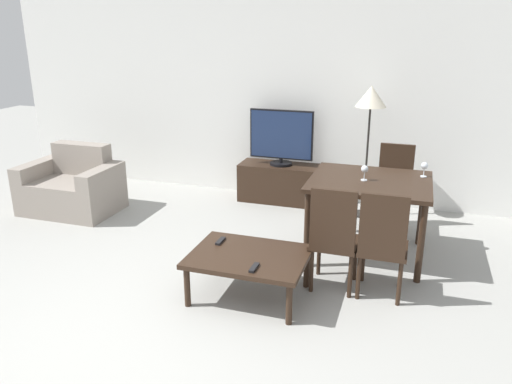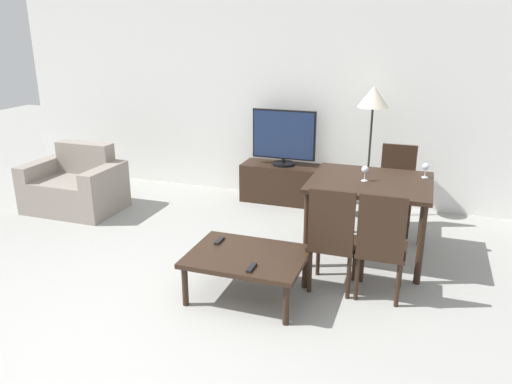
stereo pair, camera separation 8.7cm
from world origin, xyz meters
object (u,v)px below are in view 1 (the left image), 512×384
(dining_table, at_px, (370,189))
(wine_glass_center, at_px, (365,170))
(coffee_table, at_px, (249,259))
(wine_glass_left, at_px, (424,167))
(dining_chair_near_right, at_px, (383,242))
(tv, at_px, (281,137))
(remote_primary, at_px, (220,241))
(dining_chair_near, at_px, (334,236))
(armchair, at_px, (73,188))
(floor_lamp, at_px, (371,104))
(tv_stand, at_px, (281,183))
(remote_secondary, at_px, (254,268))
(dining_chair_far, at_px, (394,184))

(dining_table, relative_size, wine_glass_center, 7.66)
(coffee_table, bearing_deg, wine_glass_left, 46.19)
(dining_chair_near_right, bearing_deg, dining_table, 103.75)
(coffee_table, distance_m, wine_glass_center, 1.43)
(tv, relative_size, remote_primary, 5.34)
(dining_chair_near, xyz_separation_m, dining_chair_near_right, (0.39, 0.00, 0.00))
(armchair, bearing_deg, remote_primary, -25.27)
(floor_lamp, distance_m, wine_glass_center, 1.22)
(tv, xyz_separation_m, remote_primary, (0.07, -2.22, -0.44))
(tv_stand, xyz_separation_m, remote_secondary, (0.50, -2.61, 0.15))
(coffee_table, relative_size, floor_lamp, 0.62)
(floor_lamp, relative_size, wine_glass_center, 10.43)
(dining_chair_near_right, xyz_separation_m, floor_lamp, (-0.34, 1.89, 0.82))
(armchair, distance_m, dining_chair_far, 3.78)
(tv, xyz_separation_m, floor_lamp, (1.07, -0.18, 0.49))
(tv, xyz_separation_m, dining_chair_far, (1.41, -0.47, -0.33))
(dining_table, relative_size, remote_primary, 7.45)
(coffee_table, distance_m, remote_secondary, 0.26)
(dining_chair_near, distance_m, dining_chair_near_right, 0.39)
(dining_table, distance_m, remote_primary, 1.52)
(dining_chair_near_right, bearing_deg, floor_lamp, 100.23)
(tv, xyz_separation_m, dining_chair_near_right, (1.41, -2.07, -0.33))
(dining_table, distance_m, dining_chair_near, 0.84)
(remote_secondary, relative_size, wine_glass_center, 1.03)
(dining_chair_far, xyz_separation_m, floor_lamp, (-0.34, 0.29, 0.82))
(tv_stand, xyz_separation_m, remote_primary, (0.07, -2.23, 0.15))
(dining_table, height_order, remote_primary, dining_table)
(coffee_table, height_order, wine_glass_left, wine_glass_left)
(remote_secondary, bearing_deg, tv, 100.90)
(wine_glass_center, bearing_deg, dining_chair_near, -100.54)
(dining_chair_near, distance_m, floor_lamp, 2.06)
(coffee_table, bearing_deg, wine_glass_center, 53.94)
(dining_chair_near, distance_m, remote_primary, 0.97)
(coffee_table, bearing_deg, armchair, 154.58)
(floor_lamp, distance_m, remote_primary, 2.46)
(remote_primary, xyz_separation_m, wine_glass_left, (1.62, 1.21, 0.48))
(remote_secondary, bearing_deg, remote_primary, 138.31)
(remote_secondary, bearing_deg, tv_stand, 100.89)
(tv_stand, bearing_deg, floor_lamp, -9.81)
(tv, relative_size, coffee_table, 0.84)
(armchair, height_order, dining_chair_near, dining_chair_near)
(tv_stand, distance_m, dining_table, 1.81)
(tv_stand, relative_size, dining_chair_far, 1.12)
(armchair, xyz_separation_m, floor_lamp, (3.38, 0.92, 1.04))
(armchair, xyz_separation_m, remote_secondary, (2.81, -1.51, 0.11))
(remote_secondary, height_order, wine_glass_left, wine_glass_left)
(tv, relative_size, wine_glass_center, 5.48)
(armchair, bearing_deg, dining_chair_far, 9.65)
(dining_chair_near_right, height_order, remote_primary, dining_chair_near_right)
(armchair, bearing_deg, floor_lamp, 15.20)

